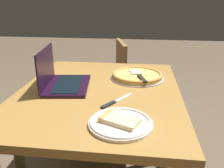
% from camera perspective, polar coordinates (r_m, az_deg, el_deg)
% --- Properties ---
extents(dining_table, '(1.15, 0.90, 0.75)m').
position_cam_1_polar(dining_table, '(1.40, -2.99, -4.15)').
color(dining_table, olive).
rests_on(dining_table, ground_plane).
extents(laptop, '(0.37, 0.28, 0.23)m').
position_cam_1_polar(laptop, '(1.42, -11.96, 1.06)').
color(laptop, black).
rests_on(laptop, dining_table).
extents(pizza_plate, '(0.27, 0.27, 0.04)m').
position_cam_1_polar(pizza_plate, '(1.00, 1.98, -9.08)').
color(pizza_plate, white).
rests_on(pizza_plate, dining_table).
extents(pizza_tray, '(0.34, 0.34, 0.04)m').
position_cam_1_polar(pizza_tray, '(1.56, 6.02, 2.02)').
color(pizza_tray, '#A39BA7').
rests_on(pizza_tray, dining_table).
extents(table_knife, '(0.20, 0.14, 0.01)m').
position_cam_1_polar(table_knife, '(1.20, 0.53, -4.29)').
color(table_knife, silver).
rests_on(table_knife, dining_table).
extents(chair_near, '(0.56, 0.56, 0.83)m').
position_cam_1_polar(chair_near, '(2.40, -1.05, 1.70)').
color(chair_near, brown).
rests_on(chair_near, ground_plane).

